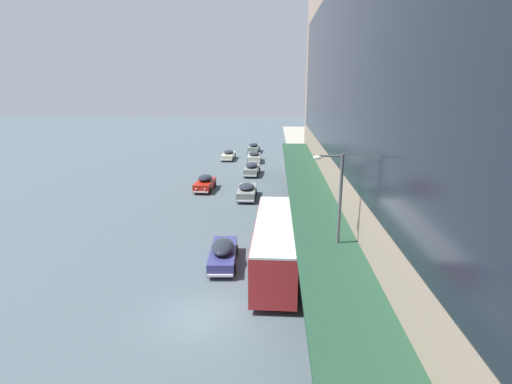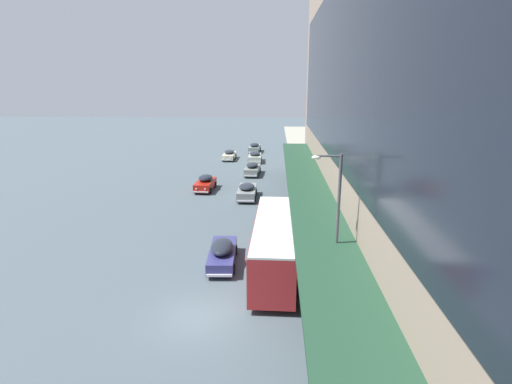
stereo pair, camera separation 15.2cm
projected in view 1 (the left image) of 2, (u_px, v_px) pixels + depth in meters
ground at (199, 318)px, 20.01m from camera, size 240.00×240.00×0.00m
sidewalk_kerb at (422, 322)px, 19.52m from camera, size 10.00×180.00×0.15m
building_facade at (450, 89)px, 16.60m from camera, size 9.20×80.00×22.31m
transit_bus_kerbside_front at (275, 242)px, 24.76m from camera, size 2.87×10.87×3.21m
sedan_lead_near at (252, 169)px, 50.94m from camera, size 2.01×4.76×1.59m
sedan_far_back at (223, 253)px, 25.75m from camera, size 1.92×5.03×1.61m
sedan_oncoming_rear at (247, 191)px, 40.52m from camera, size 1.92×4.75×1.55m
sedan_second_near at (254, 148)px, 67.59m from camera, size 2.03×4.76×1.60m
sedan_oncoming_front at (205, 183)px, 43.66m from camera, size 2.01×4.49×1.67m
sedan_lead_mid at (228, 155)px, 61.20m from camera, size 1.93×4.76×1.43m
sedan_trailing_mid at (254, 157)px, 59.33m from camera, size 2.07×4.41×1.55m
pedestrian_at_kerb at (330, 240)px, 26.81m from camera, size 0.52×0.43×1.86m
street_lamp at (336, 221)px, 19.98m from camera, size 1.50×0.28×7.94m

